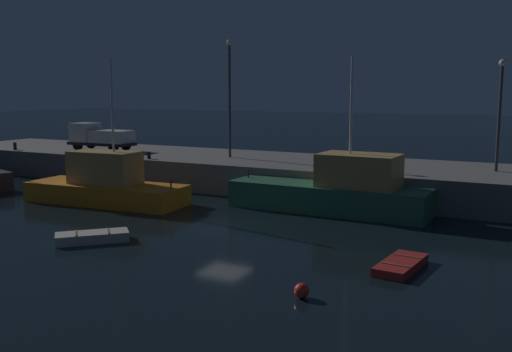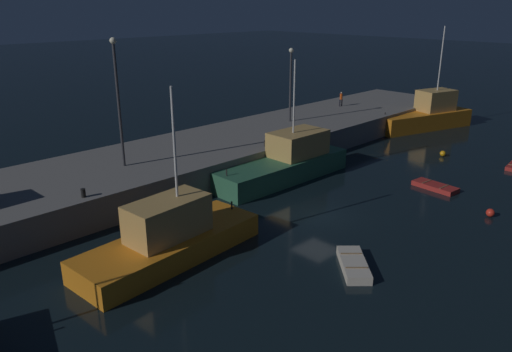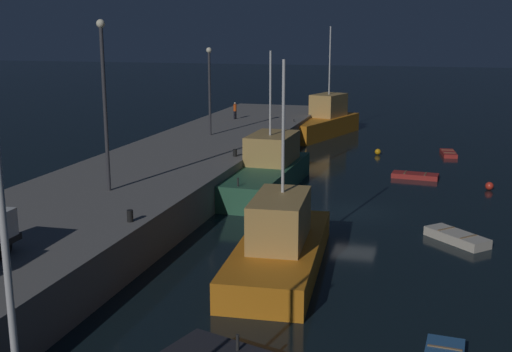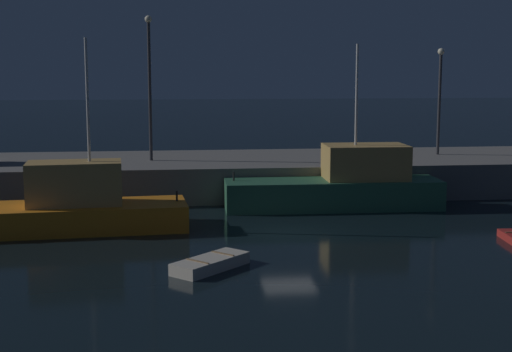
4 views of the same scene
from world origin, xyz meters
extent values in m
plane|color=black|center=(0.00, 0.00, 0.00)|extent=(320.00, 320.00, 0.00)
cube|color=slate|center=(0.00, 12.81, 1.06)|extent=(69.53, 9.95, 2.12)
cube|color=#2D6647|center=(3.48, 6.44, 0.81)|extent=(12.12, 3.69, 1.62)
cube|color=tan|center=(5.36, 6.40, 2.59)|extent=(4.62, 2.91, 1.93)
cylinder|color=silver|center=(4.78, 6.42, 6.34)|extent=(0.14, 0.14, 5.58)
cylinder|color=#262626|center=(-2.06, 6.56, 1.87)|extent=(0.10, 0.10, 0.50)
cube|color=orange|center=(-10.09, 2.13, 0.64)|extent=(10.82, 4.31, 1.28)
cube|color=tan|center=(-10.11, 2.12, 2.32)|extent=(4.60, 2.56, 2.08)
cylinder|color=silver|center=(-9.38, 2.18, 6.29)|extent=(0.14, 0.14, 5.86)
cylinder|color=#262626|center=(-5.23, 2.49, 1.53)|extent=(0.10, 0.10, 0.50)
cube|color=beige|center=(-4.01, -5.61, 0.23)|extent=(3.26, 3.29, 0.47)
cube|color=olive|center=(-3.49, -5.08, 0.49)|extent=(0.86, 0.85, 0.04)
cube|color=olive|center=(-4.53, -6.14, 0.49)|extent=(0.86, 0.85, 0.04)
cylinder|color=#38383D|center=(-6.73, 12.28, 6.35)|extent=(0.20, 0.20, 8.46)
sphere|color=#F9EFCC|center=(-6.73, 12.28, 10.76)|extent=(0.44, 0.44, 0.44)
cylinder|color=#38383D|center=(12.17, 13.34, 5.42)|extent=(0.20, 0.20, 6.59)
sphere|color=#F9EFCC|center=(12.17, 13.34, 8.89)|extent=(0.44, 0.44, 0.44)
cylinder|color=black|center=(-11.64, 8.60, 2.39)|extent=(0.28, 0.28, 0.54)
cylinder|color=black|center=(4.04, 8.67, 2.37)|extent=(0.28, 0.28, 0.49)
camera|label=1|loc=(15.31, -25.71, 7.15)|focal=40.28mm
camera|label=2|loc=(-23.65, -18.28, 13.13)|focal=34.80mm
camera|label=3|loc=(-36.50, -4.21, 10.44)|focal=45.09mm
camera|label=4|loc=(-5.41, -33.21, 7.72)|focal=51.12mm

